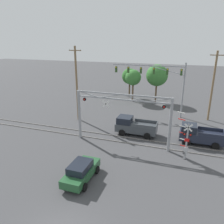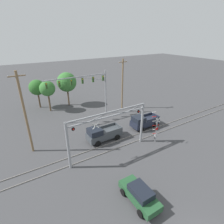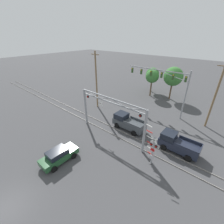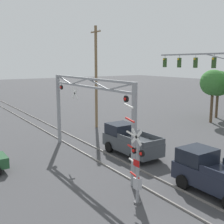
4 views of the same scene
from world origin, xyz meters
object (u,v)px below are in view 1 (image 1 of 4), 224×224
background_tree_far_right_verge (157,75)px  crossing_gantry (122,113)px  pickup_truck_following (199,135)px  utility_pole_right (213,86)px  utility_pole_left (77,83)px  background_tree_far_left_verge (133,78)px  sedan_waiting (81,171)px  background_tree_beyond_span (130,76)px  crossing_signal_mast (186,142)px  traffic_signal_span (162,78)px  pickup_truck_lead (134,126)px

background_tree_far_right_verge → crossing_gantry: bearing=-93.2°
pickup_truck_following → utility_pole_right: size_ratio=0.48×
utility_pole_left → background_tree_far_left_verge: size_ratio=1.73×
sedan_waiting → background_tree_beyond_span: background_tree_beyond_span is taller
sedan_waiting → utility_pole_right: size_ratio=0.43×
sedan_waiting → crossing_signal_mast: bearing=38.3°
traffic_signal_span → utility_pole_right: (7.04, 0.10, -0.79)m
sedan_waiting → pickup_truck_following: bearing=47.8°
crossing_gantry → traffic_signal_span: 11.97m
crossing_gantry → background_tree_far_left_verge: bearing=99.9°
background_tree_beyond_span → background_tree_far_left_verge: size_ratio=0.97×
background_tree_far_left_verge → utility_pole_left: bearing=-113.0°
sedan_waiting → background_tree_far_right_verge: size_ratio=0.60×
utility_pole_right → background_tree_far_left_verge: (-12.95, 6.27, -0.54)m
crossing_gantry → traffic_signal_span: bearing=76.3°
traffic_signal_span → utility_pole_right: 7.09m
crossing_gantry → pickup_truck_following: bearing=19.7°
pickup_truck_lead → utility_pole_left: (-9.05, 2.47, 4.35)m
crossing_gantry → background_tree_far_right_verge: 19.05m
crossing_signal_mast → traffic_signal_span: 13.80m
pickup_truck_lead → pickup_truck_following: size_ratio=1.07×
crossing_gantry → pickup_truck_lead: (0.74, 3.11, -2.69)m
crossing_gantry → sedan_waiting: size_ratio=2.52×
pickup_truck_lead → background_tree_far_right_verge: background_tree_far_right_verge is taller
crossing_gantry → background_tree_beyond_span: (-4.52, 20.74, 0.53)m
crossing_signal_mast → background_tree_beyond_span: background_tree_beyond_span is taller
crossing_signal_mast → utility_pole_right: bearing=76.7°
background_tree_far_right_verge → pickup_truck_lead: bearing=-91.2°
crossing_gantry → background_tree_beyond_span: bearing=102.3°
sedan_waiting → utility_pole_left: utility_pole_left is taller
pickup_truck_following → background_tree_beyond_span: 22.13m
crossing_gantry → pickup_truck_following: (8.26, 2.97, -2.69)m
crossing_signal_mast → utility_pole_right: size_ratio=0.49×
traffic_signal_span → background_tree_beyond_span: bearing=128.2°
pickup_truck_lead → utility_pole_left: 10.34m
crossing_gantry → utility_pole_left: size_ratio=1.02×
utility_pole_left → background_tree_far_right_verge: 16.36m
traffic_signal_span → pickup_truck_lead: bearing=-103.9°
pickup_truck_lead → background_tree_beyond_span: 18.68m
utility_pole_right → background_tree_far_left_verge: size_ratio=1.63×
crossing_gantry → background_tree_far_right_verge: bearing=86.8°
pickup_truck_following → utility_pole_left: (-16.57, 2.61, 4.35)m
utility_pole_right → background_tree_far_left_verge: bearing=154.2°
pickup_truck_lead → sedan_waiting: bearing=-100.6°
crossing_signal_mast → background_tree_far_left_verge: bearing=117.8°
pickup_truck_lead → crossing_signal_mast: bearing=-34.6°
crossing_signal_mast → background_tree_far_left_verge: background_tree_far_left_verge is taller
utility_pole_left → background_tree_far_right_verge: bearing=55.0°
crossing_signal_mast → traffic_signal_span: size_ratio=0.44×
utility_pole_left → utility_pole_right: 19.11m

